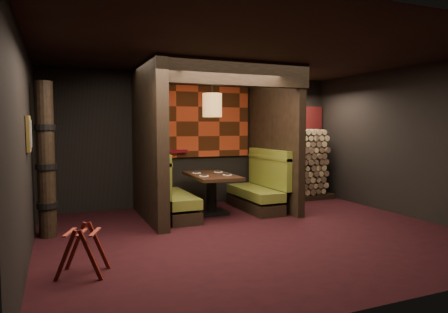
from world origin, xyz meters
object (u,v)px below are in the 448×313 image
at_px(booth_bench_right, 259,190).
at_px(pendant_lamp, 212,105).
at_px(luggage_rack, 83,249).
at_px(booth_bench_left, 170,196).
at_px(firewood_stack, 296,165).
at_px(dining_table, 211,186).
at_px(totem_column, 46,161).

distance_m(booth_bench_right, pendant_lamp, 2.02).
relative_size(pendant_lamp, luggage_rack, 1.43).
xyz_separation_m(booth_bench_left, firewood_stack, (3.25, 0.70, 0.42)).
height_order(booth_bench_left, dining_table, booth_bench_left).
bearing_deg(dining_table, pendant_lamp, -90.00).
distance_m(booth_bench_left, firewood_stack, 3.35).
relative_size(booth_bench_right, dining_table, 1.06).
xyz_separation_m(booth_bench_right, totem_column, (-3.98, -0.55, 0.79)).
xyz_separation_m(booth_bench_left, luggage_rack, (-1.69, -2.43, -0.10)).
bearing_deg(pendant_lamp, booth_bench_right, 2.89).
height_order(booth_bench_right, dining_table, booth_bench_right).
relative_size(booth_bench_right, luggage_rack, 2.39).
relative_size(luggage_rack, totem_column, 0.28).
bearing_deg(firewood_stack, totem_column, -166.81).
bearing_deg(dining_table, luggage_rack, -136.22).
height_order(booth_bench_left, luggage_rack, booth_bench_left).
height_order(booth_bench_left, booth_bench_right, same).
bearing_deg(totem_column, luggage_rack, -78.01).
height_order(booth_bench_right, firewood_stack, firewood_stack).
bearing_deg(booth_bench_left, pendant_lamp, -3.60).
height_order(booth_bench_right, totem_column, totem_column).
xyz_separation_m(pendant_lamp, totem_column, (-2.93, -0.50, -0.93)).
xyz_separation_m(dining_table, pendant_lamp, (0.00, -0.05, 1.57)).
bearing_deg(pendant_lamp, firewood_stack, 17.39).
bearing_deg(firewood_stack, pendant_lamp, -162.61).
xyz_separation_m(luggage_rack, totem_column, (-0.40, 1.88, 0.88)).
bearing_deg(dining_table, booth_bench_right, 0.16).
relative_size(dining_table, luggage_rack, 2.26).
relative_size(luggage_rack, firewood_stack, 0.39).
height_order(booth_bench_left, firewood_stack, firewood_stack).
bearing_deg(booth_bench_right, firewood_stack, 27.35).
bearing_deg(totem_column, booth_bench_left, 14.75).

